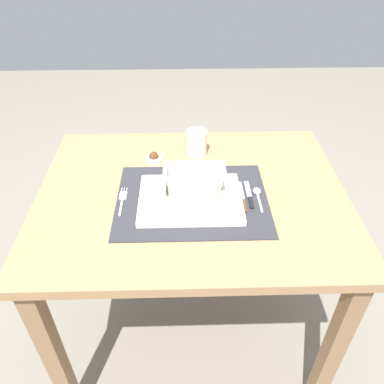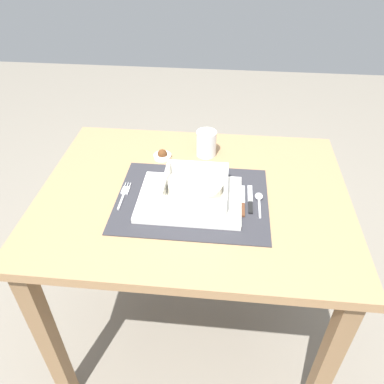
% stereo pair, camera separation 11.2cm
% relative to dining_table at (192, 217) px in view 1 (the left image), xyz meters
% --- Properties ---
extents(ground_plane, '(6.00, 6.00, 0.00)m').
position_rel_dining_table_xyz_m(ground_plane, '(0.00, 0.00, -0.62)').
color(ground_plane, gray).
extents(dining_table, '(0.94, 0.73, 0.73)m').
position_rel_dining_table_xyz_m(dining_table, '(0.00, 0.00, 0.00)').
color(dining_table, '#A37A51').
rests_on(dining_table, ground).
extents(placemat, '(0.45, 0.35, 0.00)m').
position_rel_dining_table_xyz_m(placemat, '(-0.00, -0.04, 0.11)').
color(placemat, '#2D2D33').
rests_on(placemat, dining_table).
extents(serving_plate, '(0.30, 0.23, 0.02)m').
position_rel_dining_table_xyz_m(serving_plate, '(-0.01, -0.05, 0.12)').
color(serving_plate, white).
rests_on(serving_plate, placemat).
extents(porridge_bowl, '(0.19, 0.19, 0.05)m').
position_rel_dining_table_xyz_m(porridge_bowl, '(0.01, -0.03, 0.15)').
color(porridge_bowl, white).
rests_on(porridge_bowl, serving_plate).
extents(fork, '(0.02, 0.13, 0.00)m').
position_rel_dining_table_xyz_m(fork, '(-0.21, -0.04, 0.11)').
color(fork, silver).
rests_on(fork, placemat).
extents(spoon, '(0.02, 0.11, 0.01)m').
position_rel_dining_table_xyz_m(spoon, '(0.20, -0.02, 0.11)').
color(spoon, silver).
rests_on(spoon, placemat).
extents(butter_knife, '(0.01, 0.13, 0.01)m').
position_rel_dining_table_xyz_m(butter_knife, '(0.17, -0.03, 0.11)').
color(butter_knife, black).
rests_on(butter_knife, placemat).
extents(bread_knife, '(0.01, 0.14, 0.01)m').
position_rel_dining_table_xyz_m(bread_knife, '(0.15, -0.04, 0.11)').
color(bread_knife, '#59331E').
rests_on(bread_knife, placemat).
extents(drinking_glass, '(0.07, 0.07, 0.09)m').
position_rel_dining_table_xyz_m(drinking_glass, '(0.02, 0.21, 0.15)').
color(drinking_glass, white).
rests_on(drinking_glass, dining_table).
extents(condiment_saucer, '(0.06, 0.06, 0.03)m').
position_rel_dining_table_xyz_m(condiment_saucer, '(-0.13, 0.18, 0.12)').
color(condiment_saucer, white).
rests_on(condiment_saucer, dining_table).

